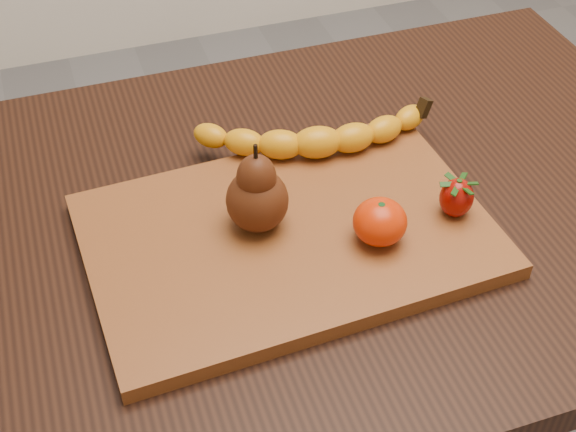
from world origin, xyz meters
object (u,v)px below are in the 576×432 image
object	(u,v)px
pear	(257,187)
mandarin	(380,222)
table	(321,260)
cutting_board	(288,235)

from	to	relation	value
pear	mandarin	size ratio (longest dim) A/B	1.82
table	pear	size ratio (longest dim) A/B	9.11
mandarin	table	bearing A→B (deg)	106.67
table	mandarin	size ratio (longest dim) A/B	16.62
table	mandarin	distance (m)	0.18
cutting_board	pear	world-z (taller)	pear
table	pear	bearing A→B (deg)	-161.61
table	mandarin	xyz separation A→B (m)	(0.03, -0.10, 0.14)
pear	mandarin	distance (m)	0.14
table	cutting_board	xyz separation A→B (m)	(-0.06, -0.05, 0.11)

